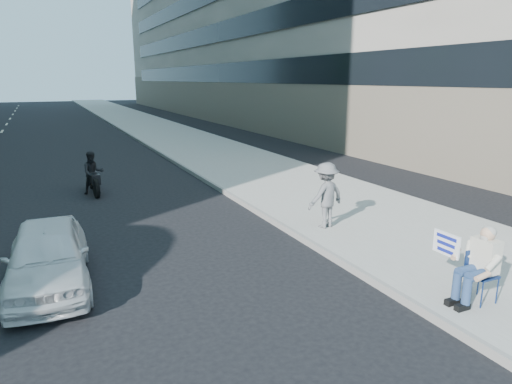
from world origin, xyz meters
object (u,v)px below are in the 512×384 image
seated_protester (477,261)px  white_sedan_near (48,256)px  motorcycle (93,175)px  jogger (326,195)px

seated_protester → white_sedan_near: (-6.32, 3.98, -0.28)m
seated_protester → white_sedan_near: size_ratio=0.37×
seated_protester → motorcycle: bearing=113.5°
seated_protester → jogger: size_ratio=0.80×
white_sedan_near → motorcycle: size_ratio=1.71×
jogger → motorcycle: jogger is taller
seated_protester → jogger: jogger is taller
jogger → seated_protester: bearing=79.7°
white_sedan_near → motorcycle: bearing=80.8°
jogger → motorcycle: (-4.77, 6.65, -0.33)m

